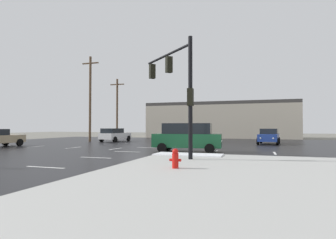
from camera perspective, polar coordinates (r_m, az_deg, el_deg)
ground_plane at (r=21.96m, az=-6.11°, el=-6.20°), size 120.00×120.00×0.00m
road_asphalt at (r=21.96m, az=-6.11°, el=-6.17°), size 44.00×44.00×0.02m
snow_strip_curbside at (r=16.54m, az=4.19°, el=-7.17°), size 4.00×1.60×0.06m
lane_markings at (r=20.22m, az=-4.57°, el=-6.55°), size 36.15×36.15×0.01m
traffic_signal_mast at (r=15.71m, az=1.83°, el=7.86°), size 3.90×3.74×6.37m
fire_hydrant at (r=11.26m, az=1.51°, el=-7.99°), size 0.48×0.26×0.79m
strip_building_background at (r=46.15m, az=10.82°, el=-0.18°), size 23.24×8.00×5.65m
sedan_blue at (r=30.49m, az=20.02°, el=-3.18°), size 2.41×4.67×1.58m
suv_green at (r=19.87m, az=4.02°, el=-3.55°), size 4.97×2.52×2.03m
sedan_white at (r=33.85m, az=-10.91°, el=-3.07°), size 2.28×4.63×1.58m
utility_pole_far at (r=34.87m, az=-15.71°, el=4.44°), size 2.20×0.28×10.29m
utility_pole_distant at (r=41.17m, az=-10.42°, el=2.44°), size 2.20×0.28×8.79m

